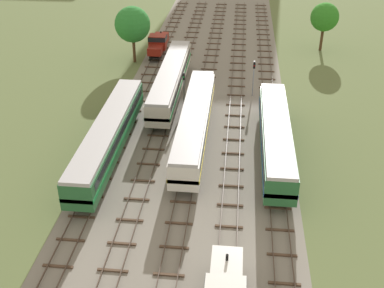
{
  "coord_description": "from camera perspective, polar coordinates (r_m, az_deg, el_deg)",
  "views": [
    {
      "loc": [
        4.38,
        11.91,
        26.66
      ],
      "look_at": [
        0.0,
        54.6,
        1.5
      ],
      "focal_mm": 44.6,
      "sensor_mm": 36.0,
      "label": 1
    }
  ],
  "objects": [
    {
      "name": "ground_plane",
      "position": [
        51.71,
        0.16,
        -0.65
      ],
      "size": [
        480.0,
        480.0,
        0.0
      ],
      "primitive_type": "plane",
      "color": "#5B6B3D"
    },
    {
      "name": "track_left",
      "position": [
        53.03,
        -4.36,
        0.27
      ],
      "size": [
        2.4,
        126.0,
        0.29
      ],
      "color": "#47382D",
      "rests_on": "ground"
    },
    {
      "name": "signal_post_near",
      "position": [
        59.14,
        -0.97,
        6.96
      ],
      "size": [
        0.28,
        0.47,
        4.92
      ],
      "color": "gray",
      "rests_on": "ground"
    },
    {
      "name": "shunter_loco_far_left_farther",
      "position": [
        78.4,
        -4.06,
        11.98
      ],
      "size": [
        2.74,
        8.46,
        3.1
      ],
      "color": "maroon",
      "rests_on": "ground"
    },
    {
      "name": "lineside_tree_1",
      "position": [
        82.12,
        15.58,
        14.4
      ],
      "size": [
        4.54,
        4.54,
        7.82
      ],
      "color": "#4C331E",
      "rests_on": "ground"
    },
    {
      "name": "track_centre",
      "position": [
        52.31,
        4.96,
        -0.21
      ],
      "size": [
        2.4,
        126.0,
        0.29
      ],
      "color": "#47382D",
      "rests_on": "ground"
    },
    {
      "name": "ballast_bed",
      "position": [
        51.7,
        0.16,
        -0.65
      ],
      "size": [
        21.2,
        176.0,
        0.01
      ],
      "primitive_type": "cube",
      "color": "gray",
      "rests_on": "ground"
    },
    {
      "name": "track_centre_left",
      "position": [
        52.49,
        0.27,
        0.03
      ],
      "size": [
        2.4,
        126.0,
        0.29
      ],
      "color": "#47382D",
      "rests_on": "ground"
    },
    {
      "name": "signal_post_nearest",
      "position": [
        63.31,
        7.39,
        8.29
      ],
      "size": [
        0.28,
        0.47,
        4.86
      ],
      "color": "gray",
      "rests_on": "ground"
    },
    {
      "name": "passenger_coach_far_left_near",
      "position": [
        50.06,
        -9.93,
        1.18
      ],
      "size": [
        2.96,
        22.0,
        3.8
      ],
      "color": "#286638",
      "rests_on": "ground"
    },
    {
      "name": "track_far_left",
      "position": [
        53.9,
        -8.87,
        0.5
      ],
      "size": [
        2.4,
        126.0,
        0.29
      ],
      "color": "#47382D",
      "rests_on": "ground"
    },
    {
      "name": "lineside_tree_0",
      "position": [
        74.46,
        -7.13,
        14.0
      ],
      "size": [
        5.38,
        5.38,
        8.65
      ],
      "color": "#4C331E",
      "rests_on": "ground"
    },
    {
      "name": "passenger_coach_centre_left_midfar",
      "position": [
        51.82,
        0.34,
        2.74
      ],
      "size": [
        2.96,
        22.0,
        3.8
      ],
      "color": "white",
      "rests_on": "ground"
    },
    {
      "name": "track_centre_right",
      "position": [
        52.48,
        9.65,
        -0.45
      ],
      "size": [
        2.4,
        126.0,
        0.29
      ],
      "color": "#47382D",
      "rests_on": "ground"
    },
    {
      "name": "diesel_railcar_centre_right_mid",
      "position": [
        49.83,
        9.98,
        1.01
      ],
      "size": [
        2.96,
        20.5,
        3.8
      ],
      "color": "#286638",
      "rests_on": "ground"
    },
    {
      "name": "passenger_coach_left_far",
      "position": [
        62.8,
        -2.56,
        7.84
      ],
      "size": [
        2.96,
        22.0,
        3.8
      ],
      "color": "beige",
      "rests_on": "ground"
    }
  ]
}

